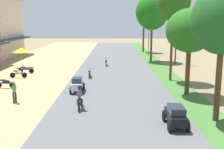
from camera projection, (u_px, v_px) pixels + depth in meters
The scene contains 18 objects.
parked_motorbike_third at pixel (6, 83), 24.08m from camera, with size 1.80×0.54×0.94m.
parked_motorbike_fourth at pixel (19, 73), 28.50m from camera, with size 1.80×0.54×0.94m.
parked_motorbike_fifth at pixel (26, 69), 30.96m from camera, with size 1.80×0.54×0.94m.
vendor_umbrella at pixel (21, 50), 34.56m from camera, with size 2.20×2.20×2.52m.
pedestrian_on_shoulder at pixel (14, 91), 19.62m from camera, with size 0.40×0.43×1.62m.
median_tree_nearest at pixel (223, 21), 15.17m from camera, with size 3.56×3.56×7.78m.
median_tree_second at pixel (190, 31), 21.20m from camera, with size 3.73×3.73×6.83m.
median_tree_third at pixel (173, 2), 25.97m from camera, with size 3.25×3.25×9.58m.
median_tree_fourth at pixel (152, 12), 39.25m from camera, with size 4.67×4.67×9.79m.
median_tree_fifth at pixel (144, 12), 51.36m from camera, with size 3.21×3.21×9.65m.
streetlamp_near at pixel (149, 31), 45.91m from camera, with size 3.16×0.20×7.23m.
streetlamp_mid at pixel (143, 27), 54.86m from camera, with size 3.16×0.20×8.34m.
utility_pole_near at pixel (176, 32), 37.52m from camera, with size 1.80×0.20×8.44m.
car_sedan_black at pixel (176, 115), 15.19m from camera, with size 1.10×2.26×1.19m.
car_hatchback_silver at pixel (77, 84), 22.66m from camera, with size 1.04×2.00×1.23m.
motorbike_foreground_rider at pixel (80, 98), 18.19m from camera, with size 0.54×1.80×1.66m.
motorbike_ahead_second at pixel (90, 73), 28.58m from camera, with size 0.54×1.80×0.94m.
motorbike_ahead_third at pixel (106, 62), 36.22m from camera, with size 0.54×1.80×0.94m.
Camera 1 is at (-0.17, -6.54, 5.86)m, focal length 43.82 mm.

